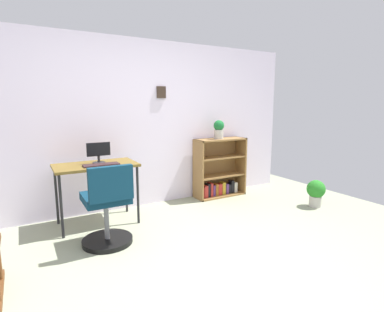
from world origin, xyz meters
TOP-DOWN VIEW (x-y plane):
  - ground_plane at (0.00, 0.00)m, footprint 6.24×6.24m
  - wall_back at (0.00, 2.15)m, footprint 5.20×0.12m
  - desk at (-0.61, 1.71)m, footprint 0.94×0.54m
  - monitor at (-0.56, 1.75)m, footprint 0.28×0.15m
  - keyboard at (-0.57, 1.59)m, footprint 0.40×0.15m
  - office_chair at (-0.65, 1.06)m, footprint 0.52×0.55m
  - bookshelf_low at (1.33, 1.96)m, footprint 0.83×0.30m
  - potted_plant_on_shelf at (1.29, 1.90)m, footprint 0.16×0.16m
  - potted_plant_floor at (2.22, 0.81)m, footprint 0.26×0.26m

SIDE VIEW (x-z plane):
  - ground_plane at x=0.00m, z-range 0.00..0.00m
  - potted_plant_floor at x=2.22m, z-range 0.03..0.41m
  - office_chair at x=-0.65m, z-range -0.05..0.82m
  - bookshelf_low at x=1.33m, z-range -0.06..0.86m
  - desk at x=-0.61m, z-range 0.30..1.04m
  - keyboard at x=-0.57m, z-range 0.74..0.76m
  - monitor at x=-0.56m, z-range 0.75..1.00m
  - potted_plant_on_shelf at x=1.29m, z-range 0.93..1.21m
  - wall_back at x=0.00m, z-range 0.00..2.32m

